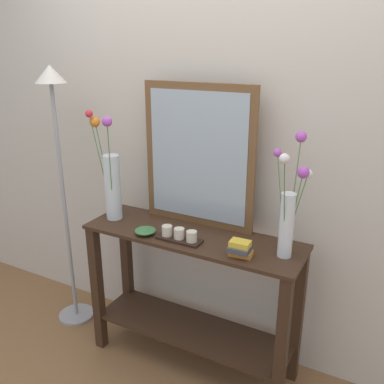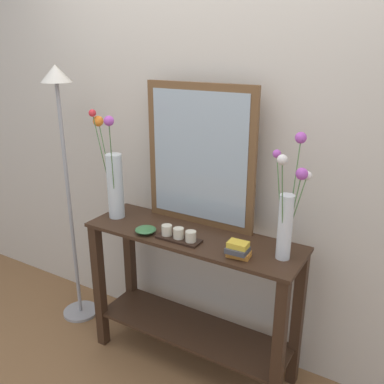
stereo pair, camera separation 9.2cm
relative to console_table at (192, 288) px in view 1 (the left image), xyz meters
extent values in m
cube|color=brown|center=(0.00, 0.00, -0.51)|extent=(7.00, 6.00, 0.02)
cube|color=beige|center=(0.00, 0.31, 0.85)|extent=(6.40, 0.08, 2.70)
cube|color=#382316|center=(0.00, 0.00, 0.32)|extent=(1.21, 0.37, 0.02)
cube|color=#382316|center=(0.00, 0.00, -0.28)|extent=(1.15, 0.33, 0.02)
cube|color=#382316|center=(-0.57, -0.15, -0.10)|extent=(0.06, 0.06, 0.82)
cube|color=#382316|center=(0.57, -0.15, -0.10)|extent=(0.06, 0.06, 0.82)
cube|color=#382316|center=(-0.57, 0.15, -0.10)|extent=(0.06, 0.06, 0.82)
cube|color=#382316|center=(0.57, 0.15, -0.10)|extent=(0.06, 0.06, 0.82)
cube|color=brown|center=(-0.04, 0.16, 0.73)|extent=(0.65, 0.03, 0.79)
cube|color=#9EADB7|center=(-0.04, 0.14, 0.73)|extent=(0.57, 0.00, 0.71)
cylinder|color=silver|center=(-0.51, -0.01, 0.52)|extent=(0.09, 0.09, 0.38)
cylinder|color=#4C753D|center=(-0.47, -0.07, 0.64)|extent=(0.08, 0.09, 0.57)
sphere|color=#B24CB7|center=(-0.44, -0.11, 0.93)|extent=(0.05, 0.05, 0.05)
cylinder|color=#4C753D|center=(-0.57, -0.02, 0.65)|extent=(0.12, 0.02, 0.59)
sphere|color=red|center=(-0.63, -0.03, 0.94)|extent=(0.04, 0.04, 0.04)
cylinder|color=#4C753D|center=(-0.57, 0.00, 0.62)|extent=(0.11, 0.01, 0.54)
sphere|color=orange|center=(-0.62, 0.00, 0.89)|extent=(0.06, 0.06, 0.06)
cylinder|color=silver|center=(0.51, 0.00, 0.49)|extent=(0.07, 0.07, 0.32)
cylinder|color=#4C753D|center=(0.50, -0.04, 0.59)|extent=(0.02, 0.06, 0.48)
sphere|color=silver|center=(0.49, -0.07, 0.83)|extent=(0.05, 0.05, 0.05)
cylinder|color=#4C753D|center=(0.54, 0.03, 0.55)|extent=(0.07, 0.08, 0.39)
sphere|color=silver|center=(0.57, 0.07, 0.74)|extent=(0.04, 0.04, 0.04)
cylinder|color=#4C753D|center=(0.51, 0.06, 0.63)|extent=(0.01, 0.11, 0.55)
sphere|color=#B24CB7|center=(0.51, 0.11, 0.90)|extent=(0.05, 0.05, 0.05)
cylinder|color=#4C753D|center=(0.46, 0.04, 0.59)|extent=(0.09, 0.06, 0.47)
sphere|color=#B24CB7|center=(0.42, 0.07, 0.82)|extent=(0.04, 0.04, 0.04)
cylinder|color=#4C753D|center=(0.53, 0.00, 0.56)|extent=(0.06, 0.02, 0.41)
sphere|color=#B24CB7|center=(0.56, 0.01, 0.76)|extent=(0.06, 0.06, 0.06)
cube|color=black|center=(-0.03, -0.09, 0.34)|extent=(0.24, 0.09, 0.01)
cylinder|color=beige|center=(-0.10, -0.09, 0.37)|extent=(0.06, 0.06, 0.05)
cylinder|color=beige|center=(-0.03, -0.09, 0.37)|extent=(0.06, 0.06, 0.05)
cylinder|color=beige|center=(0.05, -0.09, 0.37)|extent=(0.06, 0.06, 0.05)
cylinder|color=#38703D|center=(-0.23, -0.11, 0.34)|extent=(0.05, 0.05, 0.01)
ellipsoid|color=#38703D|center=(-0.23, -0.11, 0.35)|extent=(0.12, 0.12, 0.03)
cube|color=orange|center=(0.32, -0.10, 0.35)|extent=(0.12, 0.08, 0.03)
cube|color=#424247|center=(0.32, -0.11, 0.37)|extent=(0.11, 0.09, 0.03)
cube|color=gold|center=(0.32, -0.10, 0.40)|extent=(0.10, 0.07, 0.03)
cylinder|color=#9E9EA3|center=(-0.92, 0.00, -0.49)|extent=(0.24, 0.24, 0.02)
cylinder|color=#9E9EA3|center=(-0.92, 0.00, 0.30)|extent=(0.02, 0.02, 1.58)
cone|color=beige|center=(-0.92, 0.00, 1.14)|extent=(0.18, 0.18, 0.10)
camera|label=1|loc=(0.96, -1.79, 1.30)|focal=38.88mm
camera|label=2|loc=(1.04, -1.75, 1.30)|focal=38.88mm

